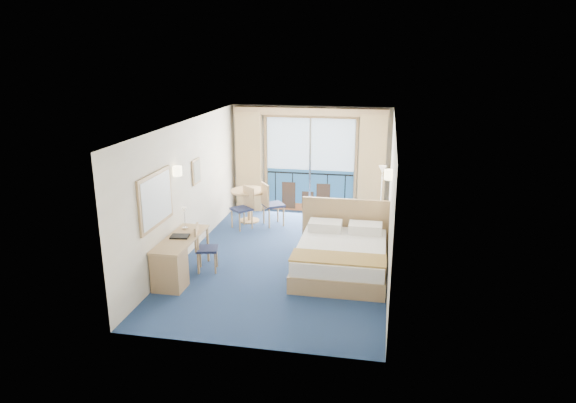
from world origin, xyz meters
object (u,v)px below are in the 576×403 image
(armchair, at_px, (369,223))
(table_chair_b, at_px, (245,205))
(table_chair_a, at_px, (270,202))
(floor_lamp, at_px, (382,181))
(bed, at_px, (342,256))
(desk_chair, at_px, (203,245))
(round_table, at_px, (249,198))
(desk, at_px, (172,264))
(nightstand, at_px, (377,235))

(armchair, bearing_deg, table_chair_b, -39.94)
(table_chair_a, bearing_deg, floor_lamp, -114.23)
(bed, relative_size, table_chair_a, 2.07)
(desk_chair, bearing_deg, bed, -93.50)
(armchair, height_order, table_chair_b, table_chair_b)
(bed, distance_m, desk_chair, 2.61)
(desk_chair, bearing_deg, round_table, -15.01)
(floor_lamp, height_order, table_chair_b, floor_lamp)
(bed, height_order, floor_lamp, floor_lamp)
(desk, bearing_deg, table_chair_a, 74.70)
(desk, bearing_deg, table_chair_b, 82.74)
(desk_chair, xyz_separation_m, round_table, (0.09, 2.99, 0.09))
(nightstand, bearing_deg, desk, -143.67)
(armchair, bearing_deg, nightstand, 77.09)
(floor_lamp, relative_size, table_chair_b, 1.50)
(floor_lamp, relative_size, desk, 0.92)
(bed, xyz_separation_m, armchair, (0.42, 1.87, 0.04))
(armchair, bearing_deg, desk_chair, 2.25)
(nightstand, height_order, floor_lamp, floor_lamp)
(desk_chair, bearing_deg, armchair, -65.61)
(nightstand, relative_size, desk_chair, 0.61)
(table_chair_b, bearing_deg, bed, 1.06)
(bed, bearing_deg, floor_lamp, 76.64)
(bed, xyz_separation_m, desk_chair, (-2.56, -0.44, 0.19))
(armchair, height_order, table_chair_a, table_chair_a)
(desk_chair, distance_m, table_chair_b, 2.54)
(round_table, relative_size, table_chair_b, 0.90)
(desk_chair, bearing_deg, table_chair_a, -26.53)
(round_table, bearing_deg, floor_lamp, 4.22)
(armchair, xyz_separation_m, desk, (-3.29, -3.03, 0.05))
(bed, distance_m, table_chair_b, 3.23)
(floor_lamp, height_order, desk_chair, floor_lamp)
(floor_lamp, bearing_deg, nightstand, -91.71)
(round_table, distance_m, table_chair_a, 0.60)
(desk_chair, distance_m, table_chair_a, 2.86)
(nightstand, distance_m, desk_chair, 3.68)
(armchair, height_order, floor_lamp, floor_lamp)
(bed, bearing_deg, table_chair_b, 139.52)
(bed, xyz_separation_m, table_chair_b, (-2.45, 2.09, 0.23))
(table_chair_a, height_order, table_chair_b, table_chair_a)
(table_chair_b, bearing_deg, nightstand, 28.76)
(floor_lamp, distance_m, table_chair_b, 3.24)
(round_table, bearing_deg, table_chair_a, -20.38)
(floor_lamp, relative_size, round_table, 1.67)
(armchair, bearing_deg, round_table, -48.76)
(table_chair_b, bearing_deg, table_chair_a, 66.15)
(desk_chair, distance_m, round_table, 3.00)
(desk, distance_m, table_chair_b, 3.29)
(round_table, bearing_deg, desk_chair, -91.73)
(bed, height_order, armchair, bed)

